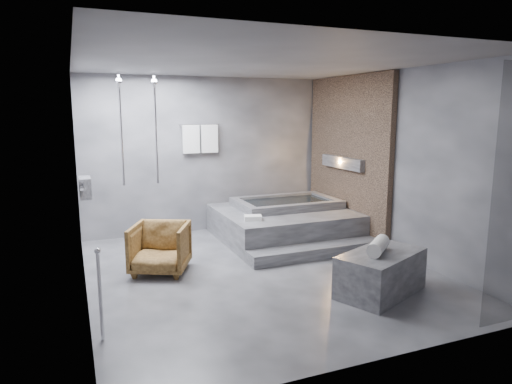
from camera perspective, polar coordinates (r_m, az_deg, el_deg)
name	(u,v)px	position (r m, az deg, el deg)	size (l,w,h in m)	color
room	(279,144)	(6.42, 2.95, 5.96)	(5.00, 5.04, 2.82)	#323235
tub_deck	(283,224)	(8.01, 3.44, -3.96)	(2.20, 2.00, 0.50)	#38383B
tub_step	(317,251)	(7.05, 7.60, -7.35)	(2.20, 0.36, 0.18)	#38383B
concrete_bench	(381,273)	(5.81, 15.33, -9.73)	(1.14, 0.63, 0.51)	#353537
driftwood_chair	(160,248)	(6.42, -11.89, -6.86)	(0.73, 0.75, 0.69)	#402810
rolled_towel	(378,246)	(5.67, 15.03, -6.54)	(0.18, 0.18, 0.49)	white
deck_towel	(253,218)	(7.19, -0.38, -3.24)	(0.27, 0.20, 0.07)	silver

